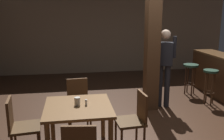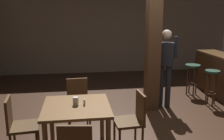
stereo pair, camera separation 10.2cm
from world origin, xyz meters
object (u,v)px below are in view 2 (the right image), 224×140
object	(u,v)px
napkin_cup	(76,101)
bar_stool_near	(212,80)
salt_shaker	(84,102)
chair_west	(18,123)
dining_table	(77,113)
bar_stool_mid	(192,72)
bar_counter	(217,74)
chair_north	(78,101)
standing_person	(165,63)
chair_east	(133,118)

from	to	relation	value
napkin_cup	bar_stool_near	bearing A→B (deg)	27.41
napkin_cup	salt_shaker	bearing A→B (deg)	-7.92
chair_west	napkin_cup	xyz separation A→B (m)	(0.83, -0.01, 0.30)
dining_table	bar_stool_mid	bearing A→B (deg)	38.77
bar_stool_near	dining_table	bearing A→B (deg)	-152.15
bar_stool_mid	bar_counter	bearing A→B (deg)	-7.16
dining_table	bar_stool_mid	world-z (taller)	bar_stool_mid
bar_stool_near	salt_shaker	bearing A→B (deg)	-151.32
napkin_cup	bar_stool_mid	world-z (taller)	napkin_cup
napkin_cup	chair_north	bearing A→B (deg)	87.60
standing_person	bar_stool_mid	world-z (taller)	standing_person
bar_stool_mid	chair_north	bearing A→B (deg)	-152.81
chair_east	salt_shaker	size ratio (longest dim) A/B	10.46
chair_north	napkin_cup	world-z (taller)	chair_north
standing_person	bar_stool_near	world-z (taller)	standing_person
chair_north	bar_stool_near	size ratio (longest dim) A/B	1.11
chair_north	napkin_cup	xyz separation A→B (m)	(-0.03, -0.84, 0.30)
dining_table	salt_shaker	xyz separation A→B (m)	(0.12, 0.01, 0.16)
dining_table	bar_counter	distance (m)	4.22
standing_person	bar_stool_mid	bearing A→B (deg)	36.11
salt_shaker	bar_stool_mid	bearing A→B (deg)	39.82
standing_person	bar_stool_near	xyz separation A→B (m)	(1.11, -0.02, -0.41)
standing_person	dining_table	bearing A→B (deg)	-139.92
standing_person	napkin_cup	bearing A→B (deg)	-140.50
salt_shaker	napkin_cup	bearing A→B (deg)	172.08
chair_north	bar_counter	size ratio (longest dim) A/B	0.52
dining_table	chair_west	xyz separation A→B (m)	(-0.84, 0.03, -0.12)
chair_north	napkin_cup	size ratio (longest dim) A/B	7.46
napkin_cup	standing_person	distance (m)	2.52
bar_stool_near	bar_stool_mid	bearing A→B (deg)	98.18
chair_east	chair_north	distance (m)	1.20
napkin_cup	salt_shaker	size ratio (longest dim) A/B	1.40
chair_west	bar_counter	xyz separation A→B (m)	(4.40, 2.24, 0.02)
standing_person	chair_east	bearing A→B (deg)	-123.49
chair_west	bar_stool_near	world-z (taller)	chair_west
chair_west	bar_counter	bearing A→B (deg)	27.01
chair_east	dining_table	bearing A→B (deg)	179.19
salt_shaker	dining_table	bearing A→B (deg)	-176.49
chair_east	bar_stool_mid	size ratio (longest dim) A/B	1.13
chair_west	chair_east	size ratio (longest dim) A/B	1.00
chair_east	bar_stool_near	bearing A→B (deg)	36.43
standing_person	bar_counter	xyz separation A→B (m)	(1.63, 0.65, -0.47)
napkin_cup	standing_person	world-z (taller)	standing_person
napkin_cup	standing_person	xyz separation A→B (m)	(1.94, 1.60, 0.19)
chair_west	salt_shaker	world-z (taller)	chair_west
chair_west	standing_person	size ratio (longest dim) A/B	0.52
standing_person	bar_stool_near	bearing A→B (deg)	-0.91
napkin_cup	bar_counter	world-z (taller)	bar_counter
dining_table	chair_west	distance (m)	0.85
chair_west	chair_north	xyz separation A→B (m)	(0.87, 0.83, 0.00)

